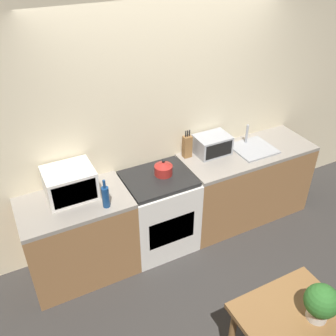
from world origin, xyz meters
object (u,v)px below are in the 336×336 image
(microwave, at_px, (70,183))
(toaster_oven, at_px, (212,145))
(kettle, at_px, (163,168))
(bottle, at_px, (106,196))
(dining_table, at_px, (292,328))
(stove_range, at_px, (159,212))

(microwave, height_order, toaster_oven, microwave)
(kettle, bearing_deg, microwave, 175.06)
(bottle, bearing_deg, kettle, 17.98)
(microwave, height_order, dining_table, microwave)
(dining_table, bearing_deg, toaster_oven, 74.39)
(stove_range, bearing_deg, toaster_oven, 11.73)
(bottle, bearing_deg, stove_range, 17.92)
(dining_table, bearing_deg, microwave, 118.94)
(stove_range, bearing_deg, kettle, 18.48)
(stove_range, bearing_deg, dining_table, -83.83)
(kettle, distance_m, bottle, 0.71)
(toaster_oven, xyz_separation_m, dining_table, (-0.54, -1.92, -0.36))
(kettle, height_order, microwave, microwave)
(stove_range, xyz_separation_m, toaster_oven, (0.73, 0.15, 0.56))
(stove_range, distance_m, bottle, 0.85)
(toaster_oven, bearing_deg, microwave, -178.23)
(kettle, distance_m, dining_table, 1.83)
(stove_range, xyz_separation_m, microwave, (-0.84, 0.10, 0.59))
(stove_range, distance_m, kettle, 0.53)
(kettle, distance_m, toaster_oven, 0.67)
(bottle, bearing_deg, dining_table, -63.05)
(stove_range, bearing_deg, microwave, 173.07)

